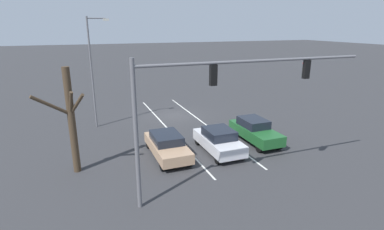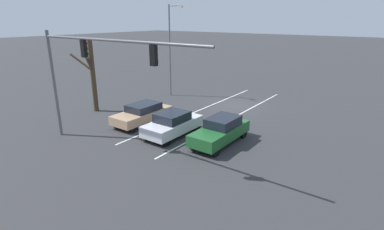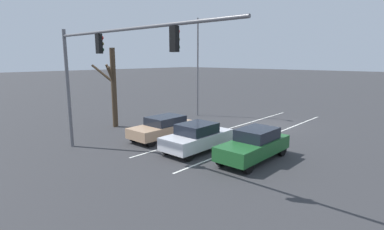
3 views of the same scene
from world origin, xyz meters
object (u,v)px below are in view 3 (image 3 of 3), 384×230
object	(u,v)px
traffic_signal_gantry	(101,61)
car_darkgreen_leftlane_front	(254,144)
street_lamp_right_shoulder	(199,61)
car_silver_midlane_front	(197,137)
bare_tree_near	(113,86)
car_tan_rightlane_front	(164,127)

from	to	relation	value
traffic_signal_gantry	car_darkgreen_leftlane_front	bearing A→B (deg)	-138.05
car_darkgreen_leftlane_front	street_lamp_right_shoulder	world-z (taller)	street_lamp_right_shoulder
car_silver_midlane_front	car_darkgreen_leftlane_front	bearing A→B (deg)	-166.72
car_silver_midlane_front	street_lamp_right_shoulder	size ratio (longest dim) A/B	0.50
traffic_signal_gantry	street_lamp_right_shoulder	size ratio (longest dim) A/B	1.39
car_darkgreen_leftlane_front	traffic_signal_gantry	distance (m)	8.84
car_silver_midlane_front	bare_tree_near	size ratio (longest dim) A/B	0.73
traffic_signal_gantry	car_tan_rightlane_front	bearing A→B (deg)	-79.64
car_darkgreen_leftlane_front	traffic_signal_gantry	bearing A→B (deg)	41.95
car_silver_midlane_front	bare_tree_near	distance (m)	9.19
car_tan_rightlane_front	car_silver_midlane_front	xyz separation A→B (m)	(-3.39, 0.57, 0.04)
car_silver_midlane_front	street_lamp_right_shoulder	distance (m)	11.66
car_tan_rightlane_front	traffic_signal_gantry	xyz separation A→B (m)	(-0.91, 4.96, 4.36)
car_silver_midlane_front	street_lamp_right_shoulder	world-z (taller)	street_lamp_right_shoulder
car_silver_midlane_front	traffic_signal_gantry	distance (m)	6.64
street_lamp_right_shoulder	bare_tree_near	xyz separation A→B (m)	(1.84, 7.94, -1.80)
car_tan_rightlane_front	bare_tree_near	bearing A→B (deg)	1.93
car_silver_midlane_front	bare_tree_near	xyz separation A→B (m)	(8.87, -0.38, 2.36)
street_lamp_right_shoulder	bare_tree_near	distance (m)	8.34
car_tan_rightlane_front	street_lamp_right_shoulder	xyz separation A→B (m)	(3.65, -7.75, 4.20)
car_darkgreen_leftlane_front	street_lamp_right_shoulder	bearing A→B (deg)	-36.24
traffic_signal_gantry	car_silver_midlane_front	bearing A→B (deg)	-119.45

